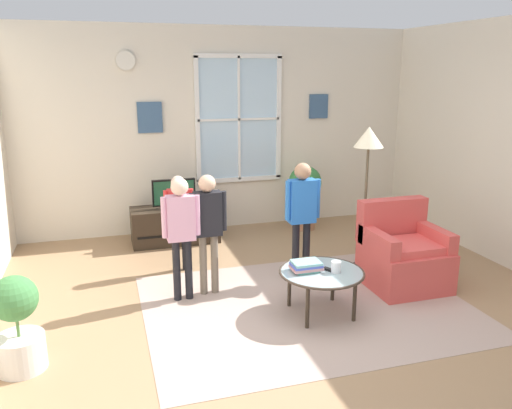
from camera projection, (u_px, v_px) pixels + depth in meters
name	position (u px, v px, depth m)	size (l,w,h in m)	color
ground_plane	(301.00, 323.00, 4.61)	(6.07, 6.67, 0.02)	#9E7A56
back_wall	(221.00, 129.00, 7.12)	(5.47, 0.17, 2.76)	beige
area_rug	(307.00, 306.00, 4.92)	(3.04, 2.33, 0.01)	tan
tv_stand	(175.00, 225.00, 6.69)	(1.11, 0.47, 0.47)	#2D2319
television	(174.00, 193.00, 6.58)	(0.55, 0.08, 0.37)	#4C4C4C
armchair	(403.00, 256.00, 5.33)	(0.76, 0.74, 0.87)	#D14C47
coffee_table	(322.00, 274.00, 4.68)	(0.78, 0.78, 0.42)	#99B2B7
book_stack	(306.00, 266.00, 4.67)	(0.28, 0.19, 0.09)	#58A79B
cup	(336.00, 267.00, 4.63)	(0.09, 0.09, 0.11)	white
remote_near_books	(330.00, 270.00, 4.67)	(0.04, 0.14, 0.02)	black
remote_near_cup	(312.00, 264.00, 4.82)	(0.04, 0.14, 0.02)	black
person_black_shirt	(208.00, 221.00, 5.02)	(0.37, 0.17, 1.22)	#726656
person_red_shirt	(179.00, 212.00, 5.64)	(0.33, 0.15, 1.08)	black
person_blue_shirt	(302.00, 208.00, 5.35)	(0.38, 0.17, 1.27)	black
person_pink_shirt	(181.00, 225.00, 4.88)	(0.37, 0.17, 1.22)	black
potted_plant_by_window	(305.00, 190.00, 7.18)	(0.46, 0.46, 0.90)	#9E6B4C
potted_plant_corner	(17.00, 324.00, 3.80)	(0.36, 0.36, 0.75)	silver
floor_lamp	(368.00, 151.00, 5.52)	(0.32, 0.32, 1.61)	black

